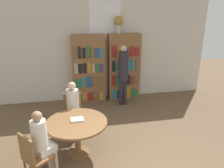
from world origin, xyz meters
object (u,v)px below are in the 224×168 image
(chair_near_camera, at_px, (34,155))
(chair_left_side, at_px, (73,111))
(bookshelf_left, at_px, (89,69))
(bookshelf_right, at_px, (124,67))
(seated_reader_right, at_px, (43,140))
(librarian_standing, at_px, (123,70))
(seated_reader_left, at_px, (73,106))
(flower_vase, at_px, (118,22))
(reading_table, at_px, (77,127))

(chair_near_camera, distance_m, chair_left_side, 1.63)
(bookshelf_left, relative_size, bookshelf_right, 1.00)
(seated_reader_right, xyz_separation_m, librarian_standing, (1.97, 2.52, 0.38))
(chair_near_camera, relative_size, chair_left_side, 1.00)
(bookshelf_right, xyz_separation_m, seated_reader_right, (-2.12, -3.02, -0.32))
(bookshelf_right, relative_size, seated_reader_left, 1.63)
(flower_vase, distance_m, seated_reader_right, 3.94)
(bookshelf_left, xyz_separation_m, reading_table, (-0.48, -2.55, -0.41))
(reading_table, height_order, seated_reader_left, seated_reader_left)
(seated_reader_left, relative_size, seated_reader_right, 1.01)
(bookshelf_left, distance_m, flower_vase, 1.59)
(bookshelf_right, xyz_separation_m, flower_vase, (-0.18, 0.00, 1.31))
(flower_vase, bearing_deg, chair_near_camera, -123.46)
(bookshelf_left, xyz_separation_m, librarian_standing, (0.93, -0.50, 0.06))
(bookshelf_left, height_order, flower_vase, flower_vase)
(bookshelf_right, height_order, seated_reader_right, bookshelf_right)
(seated_reader_right, bearing_deg, chair_near_camera, -90.00)
(flower_vase, bearing_deg, seated_reader_left, -127.60)
(reading_table, xyz_separation_m, chair_left_side, (-0.05, 0.91, -0.09))
(reading_table, distance_m, librarian_standing, 2.53)
(bookshelf_left, bearing_deg, seated_reader_left, -105.84)
(bookshelf_right, height_order, reading_table, bookshelf_right)
(bookshelf_left, distance_m, seated_reader_right, 3.21)
(reading_table, xyz_separation_m, librarian_standing, (1.40, 2.05, 0.47))
(seated_reader_left, height_order, librarian_standing, librarian_standing)
(bookshelf_left, bearing_deg, librarian_standing, -28.33)
(bookshelf_right, distance_m, chair_near_camera, 3.89)
(bookshelf_left, xyz_separation_m, seated_reader_right, (-1.04, -3.02, -0.32))
(flower_vase, bearing_deg, seated_reader_right, -122.59)
(reading_table, relative_size, chair_near_camera, 1.31)
(bookshelf_right, height_order, librarian_standing, bookshelf_right)
(bookshelf_right, xyz_separation_m, reading_table, (-1.55, -2.55, -0.41))
(chair_near_camera, height_order, chair_left_side, same)
(bookshelf_right, distance_m, seated_reader_right, 3.70)
(bookshelf_left, xyz_separation_m, bookshelf_right, (1.07, -0.00, -0.00))
(librarian_standing, bearing_deg, bookshelf_left, 151.67)
(reading_table, height_order, chair_near_camera, chair_near_camera)
(chair_left_side, bearing_deg, flower_vase, -133.90)
(bookshelf_right, distance_m, reading_table, 3.02)
(bookshelf_right, relative_size, seated_reader_right, 1.64)
(chair_near_camera, bearing_deg, bookshelf_right, 105.03)
(bookshelf_left, distance_m, chair_near_camera, 3.39)
(bookshelf_left, relative_size, flower_vase, 4.05)
(bookshelf_right, bearing_deg, flower_vase, 178.52)
(reading_table, distance_m, seated_reader_left, 0.74)
(chair_left_side, relative_size, seated_reader_left, 0.72)
(bookshelf_right, height_order, chair_left_side, bookshelf_right)
(chair_near_camera, relative_size, seated_reader_right, 0.73)
(chair_near_camera, relative_size, seated_reader_left, 0.72)
(flower_vase, height_order, seated_reader_right, flower_vase)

